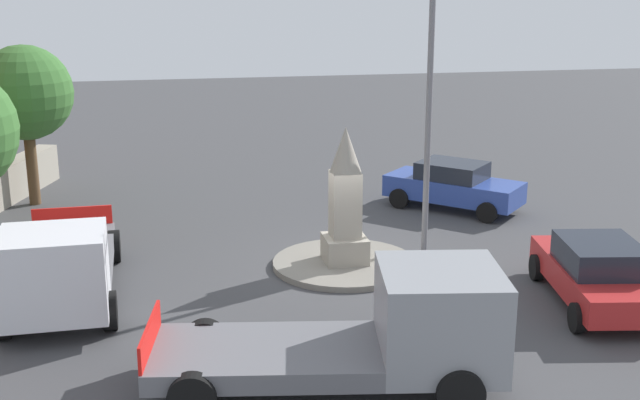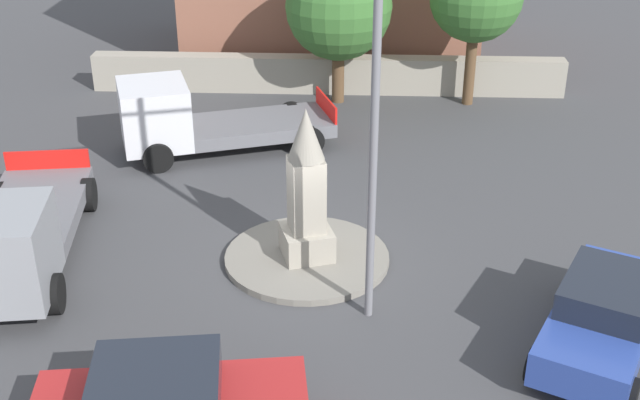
{
  "view_description": "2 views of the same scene",
  "coord_description": "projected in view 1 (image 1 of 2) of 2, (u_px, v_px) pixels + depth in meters",
  "views": [
    {
      "loc": [
        19.37,
        -4.44,
        7.26
      ],
      "look_at": [
        -0.18,
        -0.61,
        1.75
      ],
      "focal_mm": 46.13,
      "sensor_mm": 36.0,
      "label": 1
    },
    {
      "loc": [
        3.75,
        15.31,
        9.48
      ],
      "look_at": [
        -0.2,
        0.4,
        1.7
      ],
      "focal_mm": 45.74,
      "sensor_mm": 36.0,
      "label": 2
    }
  ],
  "objects": [
    {
      "name": "monument",
      "position": [
        345.0,
        202.0,
        20.62
      ],
      "size": [
        1.07,
        1.07,
        3.48
      ],
      "color": "#9E9687",
      "rests_on": "traffic_island"
    },
    {
      "name": "tree_mid_cluster",
      "position": [
        25.0,
        93.0,
        25.83
      ],
      "size": [
        3.0,
        3.0,
        5.14
      ],
      "color": "brown",
      "rests_on": "ground"
    },
    {
      "name": "streetlamp",
      "position": [
        430.0,
        64.0,
        20.83
      ],
      "size": [
        3.61,
        0.28,
        8.34
      ],
      "color": "slate",
      "rests_on": "ground"
    },
    {
      "name": "truck_white_parked_left",
      "position": [
        60.0,
        268.0,
        17.98
      ],
      "size": [
        6.07,
        2.52,
        2.19
      ],
      "color": "silver",
      "rests_on": "ground"
    },
    {
      "name": "traffic_island",
      "position": [
        345.0,
        264.0,
        21.06
      ],
      "size": [
        3.7,
        3.7,
        0.15
      ],
      "primitive_type": "cylinder",
      "color": "gray",
      "rests_on": "ground"
    },
    {
      "name": "car_red_passing",
      "position": [
        597.0,
        272.0,
        18.46
      ],
      "size": [
        4.6,
        2.58,
        1.53
      ],
      "color": "#B22323",
      "rests_on": "ground"
    },
    {
      "name": "truck_grey_parked_right",
      "position": [
        384.0,
        331.0,
        14.72
      ],
      "size": [
        3.28,
        6.54,
        2.22
      ],
      "color": "gray",
      "rests_on": "ground"
    },
    {
      "name": "ground_plane",
      "position": [
        345.0,
        266.0,
        21.08
      ],
      "size": [
        80.0,
        80.0,
        0.0
      ],
      "primitive_type": "plane",
      "color": "#424244"
    },
    {
      "name": "car_blue_approaching",
      "position": [
        453.0,
        185.0,
        26.02
      ],
      "size": [
        4.13,
        4.2,
        1.52
      ],
      "color": "#2D479E",
      "rests_on": "ground"
    }
  ]
}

